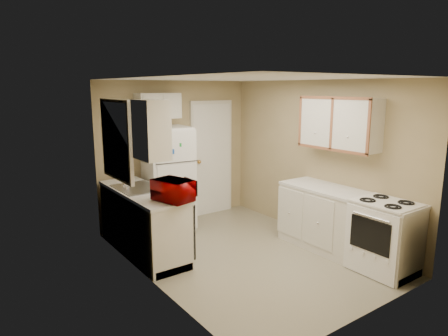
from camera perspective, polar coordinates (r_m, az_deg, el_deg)
floor at (r=5.70m, az=3.00°, el=-12.22°), size 3.80×3.80×0.00m
ceiling at (r=5.23m, az=3.28°, el=12.65°), size 3.80×3.80×0.00m
wall_left at (r=4.61m, az=-10.58°, el=-2.40°), size 3.80×3.80×0.00m
wall_right at (r=6.29m, az=13.12°, el=1.19°), size 3.80×3.80×0.00m
wall_back at (r=6.90m, az=-6.80°, el=2.28°), size 2.80×2.80×0.00m
wall_front at (r=4.08m, az=20.13°, el=-4.75°), size 2.80×2.80×0.00m
left_counter at (r=5.73m, az=-11.45°, el=-7.51°), size 0.60×1.80×0.90m
dishwasher at (r=5.33m, az=-5.89°, el=-8.33°), size 0.03×0.58×0.72m
sink at (r=5.74m, az=-12.23°, el=-3.22°), size 0.54×0.74×0.16m
microwave at (r=4.99m, az=-7.25°, el=-3.02°), size 0.54×0.39×0.32m
soap_bottle at (r=5.95m, az=-13.83°, el=-1.40°), size 0.10×0.11×0.19m
window_blinds at (r=5.51m, az=-15.03°, el=3.88°), size 0.10×0.98×1.08m
upper_cabinet_left at (r=4.77m, az=-10.34°, el=5.39°), size 0.30×0.45×0.70m
refrigerator at (r=6.52m, az=-8.10°, el=-1.50°), size 0.76×0.74×1.68m
cabinet_over_fridge at (r=6.50m, az=-9.44°, el=8.75°), size 0.70×0.30×0.40m
interior_door at (r=7.25m, az=-1.77°, el=1.36°), size 0.86×0.06×2.08m
right_counter at (r=5.76m, az=16.80°, el=-7.66°), size 0.60×2.00×0.90m
stove at (r=5.42m, az=21.83°, el=-9.38°), size 0.59×0.72×0.87m
upper_cabinet_right at (r=5.79m, az=16.13°, el=6.16°), size 0.30×1.20×0.70m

